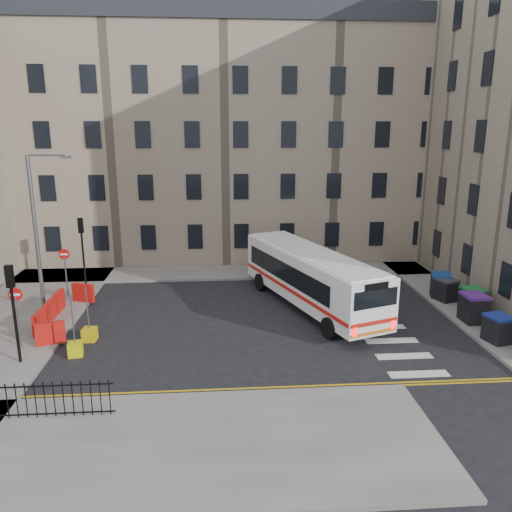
{
  "coord_description": "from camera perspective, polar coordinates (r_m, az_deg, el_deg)",
  "views": [
    {
      "loc": [
        -3.76,
        -23.37,
        9.45
      ],
      "look_at": [
        -1.89,
        1.55,
        3.0
      ],
      "focal_mm": 35.0,
      "sensor_mm": 36.0,
      "label": 1
    }
  ],
  "objects": [
    {
      "name": "bus",
      "position": [
        26.8,
        6.26,
        -2.28
      ],
      "size": [
        6.13,
        11.4,
        3.05
      ],
      "rotation": [
        0.0,
        0.0,
        0.34
      ],
      "color": "white",
      "rests_on": "ground"
    },
    {
      "name": "bollard_chevron",
      "position": [
        22.93,
        -19.93,
        -9.97
      ],
      "size": [
        0.7,
        0.7,
        0.6
      ],
      "primitive_type": "cube",
      "rotation": [
        0.0,
        0.0,
        0.18
      ],
      "color": "#CCC40C",
      "rests_on": "ground"
    },
    {
      "name": "pavement_north",
      "position": [
        33.39,
        -7.96,
        -1.97
      ],
      "size": [
        36.0,
        3.2,
        0.15
      ],
      "primitive_type": "cube",
      "color": "slate",
      "rests_on": "ground"
    },
    {
      "name": "no_entry_south",
      "position": [
        23.8,
        -25.69,
        -5.07
      ],
      "size": [
        0.6,
        0.08,
        3.0
      ],
      "color": "#595B5E",
      "rests_on": "pavement_west"
    },
    {
      "name": "traffic_light_nw",
      "position": [
        31.68,
        -19.27,
        1.66
      ],
      "size": [
        0.28,
        0.22,
        4.1
      ],
      "color": "black",
      "rests_on": "pavement_west"
    },
    {
      "name": "pavement_sw",
      "position": [
        16.65,
        -15.73,
        -20.41
      ],
      "size": [
        20.0,
        6.0,
        0.15
      ],
      "primitive_type": "cube",
      "color": "slate",
      "rests_on": "ground"
    },
    {
      "name": "no_entry_north",
      "position": [
        30.12,
        -21.01,
        -0.68
      ],
      "size": [
        0.6,
        0.08,
        3.0
      ],
      "color": "#595B5E",
      "rests_on": "pavement_west"
    },
    {
      "name": "wheelie_bin_b",
      "position": [
        26.86,
        23.63,
        -5.45
      ],
      "size": [
        1.13,
        1.29,
        1.41
      ],
      "rotation": [
        0.0,
        0.0,
        0.02
      ],
      "color": "black",
      "rests_on": "pavement_east"
    },
    {
      "name": "wheelie_bin_c",
      "position": [
        28.34,
        23.47,
        -4.59
      ],
      "size": [
        1.1,
        1.23,
        1.24
      ],
      "rotation": [
        0.0,
        0.0,
        0.12
      ],
      "color": "black",
      "rests_on": "pavement_east"
    },
    {
      "name": "traffic_light_sw",
      "position": [
        22.05,
        -26.07,
        -4.42
      ],
      "size": [
        0.28,
        0.22,
        4.1
      ],
      "color": "black",
      "rests_on": "pavement_west"
    },
    {
      "name": "wheelie_bin_d",
      "position": [
        29.55,
        20.86,
        -3.59
      ],
      "size": [
        1.28,
        1.37,
        1.22
      ],
      "rotation": [
        0.0,
        0.0,
        0.34
      ],
      "color": "black",
      "rests_on": "pavement_east"
    },
    {
      "name": "streetlamp",
      "position": [
        27.48,
        -23.87,
        2.5
      ],
      "size": [
        0.5,
        0.22,
        8.14
      ],
      "color": "#595B5E",
      "rests_on": "pavement_west"
    },
    {
      "name": "wheelie_bin_a",
      "position": [
        24.91,
        25.95,
        -7.46
      ],
      "size": [
        1.19,
        1.3,
        1.23
      ],
      "rotation": [
        0.0,
        0.0,
        0.23
      ],
      "color": "black",
      "rests_on": "pavement_east"
    },
    {
      "name": "pavement_west",
      "position": [
        28.05,
        -25.58,
        -6.54
      ],
      "size": [
        6.0,
        22.0,
        0.15
      ],
      "primitive_type": "cube",
      "color": "slate",
      "rests_on": "ground"
    },
    {
      "name": "wheelie_bin_e",
      "position": [
        30.13,
        20.31,
        -3.1
      ],
      "size": [
        1.38,
        1.48,
        1.33
      ],
      "rotation": [
        0.0,
        0.0,
        -0.33
      ],
      "color": "black",
      "rests_on": "pavement_east"
    },
    {
      "name": "bollard_yellow",
      "position": [
        24.24,
        -18.48,
        -8.49
      ],
      "size": [
        0.63,
        0.63,
        0.6
      ],
      "primitive_type": "cube",
      "rotation": [
        0.0,
        0.0,
        -0.05
      ],
      "color": "gold",
      "rests_on": "ground"
    },
    {
      "name": "pavement_east",
      "position": [
        31.62,
        19.78,
        -3.66
      ],
      "size": [
        2.4,
        26.0,
        0.15
      ],
      "primitive_type": "cube",
      "color": "slate",
      "rests_on": "ground"
    },
    {
      "name": "terrace_north",
      "position": [
        39.01,
        -9.29,
        13.07
      ],
      "size": [
        38.3,
        10.8,
        17.2
      ],
      "color": "gray",
      "rests_on": "ground"
    },
    {
      "name": "roadworks_barriers",
      "position": [
        26.69,
        -21.75,
        -5.85
      ],
      "size": [
        1.66,
        6.26,
        1.0
      ],
      "color": "red",
      "rests_on": "pavement_west"
    },
    {
      "name": "ground",
      "position": [
        25.49,
        4.54,
        -7.34
      ],
      "size": [
        120.0,
        120.0,
        0.0
      ],
      "primitive_type": "plane",
      "color": "black",
      "rests_on": "ground"
    }
  ]
}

